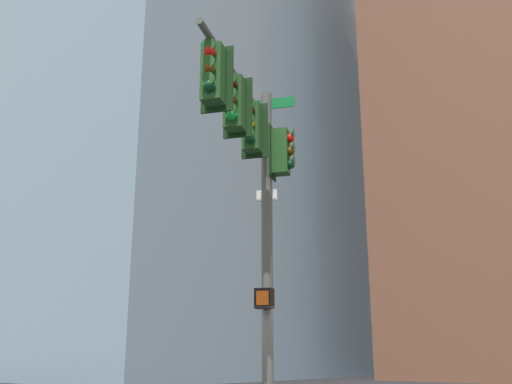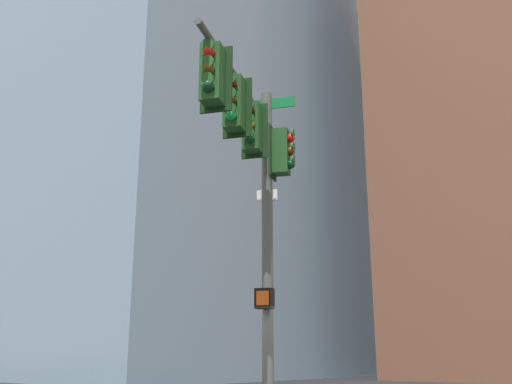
{
  "view_description": "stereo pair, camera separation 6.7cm",
  "coord_description": "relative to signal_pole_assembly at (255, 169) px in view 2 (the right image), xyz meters",
  "views": [
    {
      "loc": [
        7.24,
        -9.38,
        1.56
      ],
      "look_at": [
        0.29,
        -0.59,
        4.7
      ],
      "focal_mm": 41.16,
      "sensor_mm": 36.0,
      "label": 1
    },
    {
      "loc": [
        7.29,
        -9.34,
        1.56
      ],
      "look_at": [
        0.29,
        -0.59,
        4.7
      ],
      "focal_mm": 41.16,
      "sensor_mm": 36.0,
      "label": 2
    }
  ],
  "objects": [
    {
      "name": "signal_pole_assembly",
      "position": [
        0.0,
        0.0,
        0.0
      ],
      "size": [
        2.35,
        4.33,
        7.22
      ],
      "rotation": [
        0.0,
        0.0,
        5.12
      ],
      "color": "#4C514C",
      "rests_on": "ground_plane"
    },
    {
      "name": "building_glass_tower",
      "position": [
        -31.03,
        26.22,
        29.95
      ],
      "size": [
        28.72,
        30.86,
        70.11
      ],
      "primitive_type": "cube",
      "color": "#7A99B2",
      "rests_on": "ground_plane"
    },
    {
      "name": "building_brick_midblock",
      "position": [
        -8.25,
        45.57,
        11.69
      ],
      "size": [
        21.38,
        17.7,
        33.57
      ],
      "primitive_type": "cube",
      "color": "#845B47",
      "rests_on": "ground_plane"
    }
  ]
}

